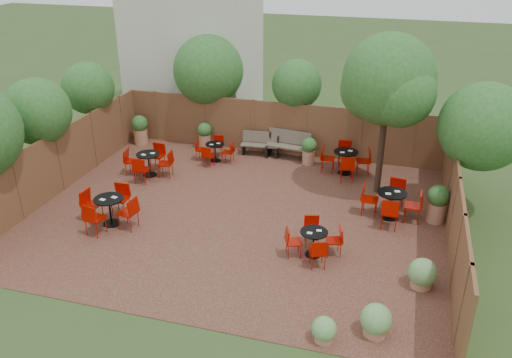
# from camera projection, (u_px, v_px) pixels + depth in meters

# --- Properties ---
(ground) EXTENTS (80.00, 80.00, 0.00)m
(ground) POSITION_uv_depth(u_px,v_px,m) (238.00, 214.00, 15.92)
(ground) COLOR #354F23
(ground) RESTS_ON ground
(courtyard_paving) EXTENTS (12.00, 10.00, 0.02)m
(courtyard_paving) POSITION_uv_depth(u_px,v_px,m) (238.00, 214.00, 15.92)
(courtyard_paving) COLOR #3C1E18
(courtyard_paving) RESTS_ON ground
(fence_back) EXTENTS (12.00, 0.08, 2.00)m
(fence_back) POSITION_uv_depth(u_px,v_px,m) (279.00, 128.00, 19.83)
(fence_back) COLOR brown
(fence_back) RESTS_ON ground
(fence_left) EXTENTS (0.08, 10.00, 2.00)m
(fence_left) POSITION_uv_depth(u_px,v_px,m) (59.00, 162.00, 17.00)
(fence_left) COLOR brown
(fence_left) RESTS_ON ground
(fence_right) EXTENTS (0.08, 10.00, 2.00)m
(fence_right) POSITION_uv_depth(u_px,v_px,m) (454.00, 212.00, 13.99)
(fence_right) COLOR brown
(fence_right) RESTS_ON ground
(neighbour_building) EXTENTS (5.00, 4.00, 8.00)m
(neighbour_building) POSITION_uv_depth(u_px,v_px,m) (193.00, 27.00, 22.28)
(neighbour_building) COLOR beige
(neighbour_building) RESTS_ON ground
(overhang_foliage) EXTENTS (15.90, 10.90, 2.71)m
(overhang_foliage) POSITION_uv_depth(u_px,v_px,m) (214.00, 99.00, 17.30)
(overhang_foliage) COLOR #255D1E
(overhang_foliage) RESTS_ON ground
(courtyard_tree) EXTENTS (2.87, 2.78, 5.08)m
(courtyard_tree) POSITION_uv_depth(u_px,v_px,m) (388.00, 84.00, 15.74)
(courtyard_tree) COLOR black
(courtyard_tree) RESTS_ON courtyard_paving
(park_bench_left) EXTENTS (1.45, 0.58, 0.88)m
(park_bench_left) POSITION_uv_depth(u_px,v_px,m) (261.00, 143.00, 19.88)
(park_bench_left) COLOR brown
(park_bench_left) RESTS_ON courtyard_paving
(park_bench_right) EXTENTS (1.69, 0.74, 1.01)m
(park_bench_right) POSITION_uv_depth(u_px,v_px,m) (289.00, 144.00, 19.59)
(park_bench_right) COLOR brown
(park_bench_right) RESTS_ON courtyard_paving
(bistro_tables) EXTENTS (9.84, 7.10, 0.96)m
(bistro_tables) POSITION_uv_depth(u_px,v_px,m) (254.00, 185.00, 16.64)
(bistro_tables) COLOR black
(bistro_tables) RESTS_ON courtyard_paving
(planters) EXTENTS (11.73, 4.11, 1.16)m
(planters) POSITION_uv_depth(u_px,v_px,m) (259.00, 152.00, 18.76)
(planters) COLOR #A47052
(planters) RESTS_ON courtyard_paving
(low_shrubs) EXTENTS (2.53, 3.08, 0.74)m
(low_shrubs) POSITION_uv_depth(u_px,v_px,m) (388.00, 301.00, 11.66)
(low_shrubs) COLOR #A47052
(low_shrubs) RESTS_ON courtyard_paving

